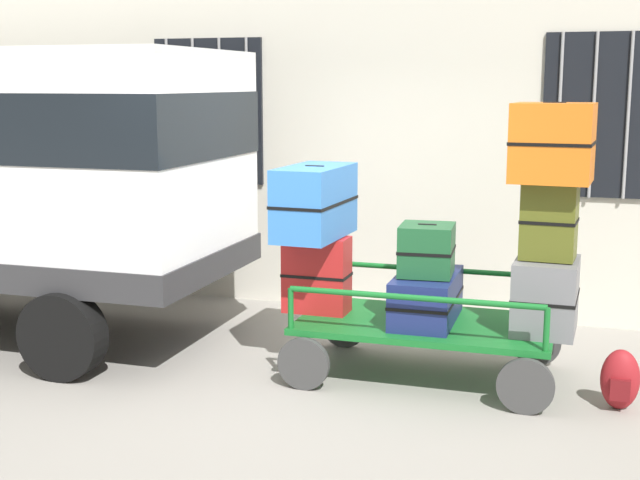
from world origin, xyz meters
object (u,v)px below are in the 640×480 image
object	(u,v)px
suitcase_left_bottom	(317,274)
suitcase_midleft_middle	(427,250)
suitcase_left_middle	(315,202)
suitcase_center_bottom	(546,296)
luggage_cart	(425,332)
suitcase_midleft_bottom	(426,297)
suitcase_center_middle	(549,221)
suitcase_center_top	(553,143)
backpack	(620,380)

from	to	relation	value
suitcase_left_bottom	suitcase_midleft_middle	size ratio (longest dim) A/B	1.33
suitcase_left_middle	suitcase_center_bottom	world-z (taller)	suitcase_left_middle
luggage_cart	suitcase_left_middle	world-z (taller)	suitcase_left_middle
suitcase_left_middle	suitcase_midleft_bottom	distance (m)	1.16
luggage_cart	suitcase_left_bottom	size ratio (longest dim) A/B	3.26
suitcase_left_bottom	suitcase_center_bottom	size ratio (longest dim) A/B	1.01
suitcase_left_bottom	suitcase_center_bottom	bearing A→B (deg)	-0.77
suitcase_center_middle	luggage_cart	bearing A→B (deg)	-179.29
suitcase_center_bottom	suitcase_center_middle	distance (m)	0.57
luggage_cart	suitcase_midleft_middle	bearing A→B (deg)	-90.00
suitcase_left_middle	suitcase_midleft_middle	world-z (taller)	suitcase_left_middle
suitcase_center_top	luggage_cart	bearing A→B (deg)	178.08
backpack	suitcase_midleft_bottom	bearing A→B (deg)	168.75
suitcase_left_middle	suitcase_center_middle	bearing A→B (deg)	1.36
backpack	suitcase_midleft_middle	bearing A→B (deg)	170.04
suitcase_left_middle	suitcase_midleft_bottom	world-z (taller)	suitcase_left_middle
suitcase_left_middle	suitcase_center_bottom	bearing A→B (deg)	0.87
suitcase_left_middle	suitcase_center_bottom	distance (m)	1.91
suitcase_midleft_middle	suitcase_center_middle	distance (m)	0.94
suitcase_midleft_bottom	suitcase_center_middle	bearing A→B (deg)	-0.59
suitcase_left_bottom	suitcase_left_middle	distance (m)	0.60
suitcase_left_bottom	suitcase_center_middle	world-z (taller)	suitcase_center_middle
suitcase_midleft_bottom	suitcase_midleft_middle	bearing A→B (deg)	-90.00
suitcase_center_middle	suitcase_center_top	xyz separation A→B (m)	(0.00, -0.04, 0.58)
suitcase_left_bottom	suitcase_midleft_middle	distance (m)	0.94
suitcase_midleft_bottom	suitcase_midleft_middle	world-z (taller)	suitcase_midleft_middle
suitcase_midleft_bottom	suitcase_center_middle	world-z (taller)	suitcase_center_middle
suitcase_left_middle	suitcase_midleft_bottom	bearing A→B (deg)	3.30
luggage_cart	backpack	world-z (taller)	luggage_cart
suitcase_midleft_middle	backpack	bearing A→B (deg)	-9.96
suitcase_midleft_bottom	suitcase_center_bottom	size ratio (longest dim) A/B	1.44
suitcase_midleft_bottom	suitcase_center_top	size ratio (longest dim) A/B	1.47
suitcase_midleft_bottom	suitcase_center_middle	size ratio (longest dim) A/B	1.55
suitcase_midleft_bottom	suitcase_center_top	world-z (taller)	suitcase_center_top
luggage_cart	suitcase_midleft_middle	distance (m)	0.66
suitcase_midleft_bottom	suitcase_center_top	distance (m)	1.53
suitcase_center_top	backpack	bearing A→B (deg)	-23.39
suitcase_center_top	backpack	world-z (taller)	suitcase_center_top
suitcase_center_middle	suitcase_center_top	world-z (taller)	suitcase_center_top
suitcase_left_middle	backpack	bearing A→B (deg)	-5.75
suitcase_center_top	suitcase_midleft_bottom	bearing A→B (deg)	176.79
suitcase_center_middle	backpack	distance (m)	1.24
suitcase_midleft_middle	backpack	xyz separation A→B (m)	(1.45, -0.26, -0.81)
suitcase_midleft_middle	suitcase_left_middle	bearing A→B (deg)	-178.85
suitcase_midleft_middle	suitcase_center_middle	world-z (taller)	suitcase_center_middle
suitcase_center_bottom	suitcase_center_middle	size ratio (longest dim) A/B	1.08
luggage_cart	suitcase_center_middle	world-z (taller)	suitcase_center_middle
suitcase_left_bottom	suitcase_center_middle	bearing A→B (deg)	-0.29
suitcase_left_middle	backpack	size ratio (longest dim) A/B	2.06
suitcase_left_middle	suitcase_center_middle	size ratio (longest dim) A/B	1.57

